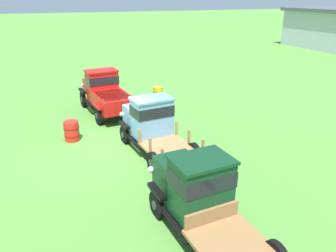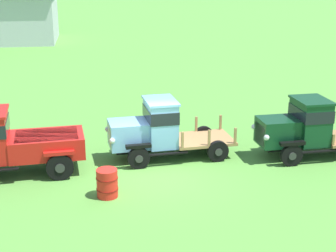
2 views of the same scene
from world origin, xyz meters
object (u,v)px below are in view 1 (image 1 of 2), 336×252
vintage_truck_second_in_line (151,122)px  vintage_truck_midrow_center (198,191)px  oil_drum_near_fence (158,93)px  oil_drum_beside_row (72,131)px  vintage_truck_foreground_near (105,92)px

vintage_truck_second_in_line → vintage_truck_midrow_center: size_ratio=0.96×
vintage_truck_midrow_center → oil_drum_near_fence: vintage_truck_midrow_center is taller
vintage_truck_second_in_line → vintage_truck_midrow_center: bearing=-6.5°
vintage_truck_midrow_center → oil_drum_beside_row: 7.64m
vintage_truck_foreground_near → vintage_truck_second_in_line: size_ratio=1.08×
vintage_truck_midrow_center → oil_drum_near_fence: bearing=164.0°
vintage_truck_foreground_near → vintage_truck_midrow_center: bearing=0.8°
vintage_truck_foreground_near → vintage_truck_midrow_center: vintage_truck_foreground_near is taller
oil_drum_beside_row → vintage_truck_foreground_near: bearing=145.2°
vintage_truck_foreground_near → oil_drum_near_fence: (-0.96, 3.41, -0.70)m
vintage_truck_midrow_center → oil_drum_near_fence: size_ratio=6.03×
vintage_truck_foreground_near → oil_drum_near_fence: bearing=105.7°
vintage_truck_midrow_center → oil_drum_beside_row: vintage_truck_midrow_center is taller
vintage_truck_midrow_center → oil_drum_near_fence: 11.87m
oil_drum_beside_row → oil_drum_near_fence: oil_drum_beside_row is taller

